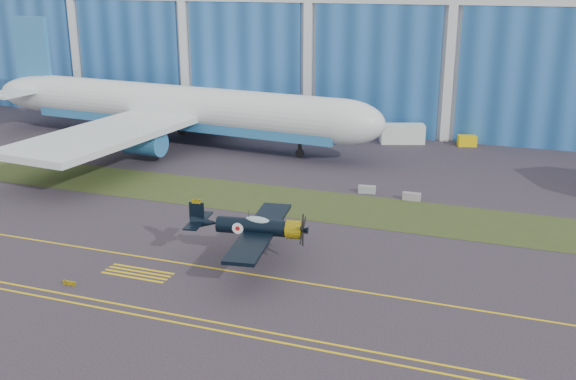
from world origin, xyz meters
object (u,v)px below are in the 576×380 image
(shipping_container, at_px, (402,134))
(warbird, at_px, (252,226))
(tug, at_px, (467,141))
(jetliner, at_px, (178,61))

(shipping_container, bearing_deg, warbird, -114.46)
(tug, bearing_deg, jetliner, -179.10)
(jetliner, bearing_deg, warbird, -48.49)
(jetliner, bearing_deg, shipping_container, 25.34)
(warbird, xyz_separation_m, tug, (13.22, 49.79, -2.61))
(warbird, height_order, jetliner, jetliner)
(warbird, distance_m, jetliner, 46.67)
(shipping_container, bearing_deg, tug, -10.97)
(jetliner, height_order, shipping_container, jetliner)
(warbird, height_order, tug, warbird)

